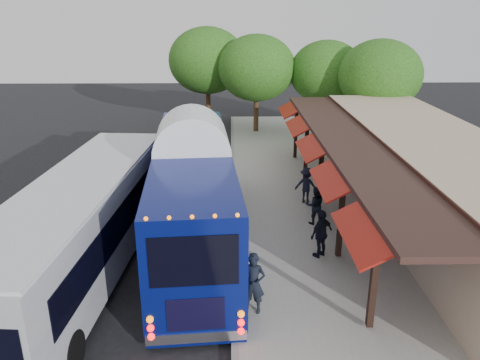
% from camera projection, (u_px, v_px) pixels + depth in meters
% --- Properties ---
extents(ground, '(90.00, 90.00, 0.00)m').
position_uv_depth(ground, '(233.00, 262.00, 16.76)').
color(ground, black).
rests_on(ground, ground).
extents(sidewalk, '(10.00, 40.00, 0.15)m').
position_uv_depth(sidewalk, '(346.00, 213.00, 20.59)').
color(sidewalk, '#9E9B93').
rests_on(sidewalk, ground).
extents(curb, '(0.20, 40.00, 0.16)m').
position_uv_depth(curb, '(233.00, 214.00, 20.50)').
color(curb, gray).
rests_on(curb, ground).
extents(station_shelter, '(8.15, 20.00, 3.60)m').
position_uv_depth(station_shelter, '(427.00, 175.00, 20.04)').
color(station_shelter, tan).
rests_on(station_shelter, ground).
extents(coach_bus, '(3.69, 12.93, 4.09)m').
position_uv_depth(coach_bus, '(194.00, 189.00, 17.52)').
color(coach_bus, '#08115E').
rests_on(coach_bus, ground).
extents(city_bus, '(3.66, 12.80, 3.40)m').
position_uv_depth(city_bus, '(82.00, 224.00, 15.31)').
color(city_bus, '#95979D').
rests_on(city_bus, ground).
extents(ped_a, '(0.77, 0.60, 1.86)m').
position_uv_depth(ped_a, '(254.00, 283.00, 13.44)').
color(ped_a, black).
rests_on(ped_a, sidewalk).
extents(ped_b, '(0.80, 0.62, 1.62)m').
position_uv_depth(ped_b, '(315.00, 205.00, 19.19)').
color(ped_b, black).
rests_on(ped_b, sidewalk).
extents(ped_c, '(1.09, 1.00, 1.79)m').
position_uv_depth(ped_c, '(321.00, 234.00, 16.54)').
color(ped_c, black).
rests_on(ped_c, sidewalk).
extents(ped_d, '(1.22, 0.94, 1.67)m').
position_uv_depth(ped_d, '(306.00, 185.00, 21.35)').
color(ped_d, black).
rests_on(ped_d, sidewalk).
extents(sign_board, '(0.16, 0.44, 0.98)m').
position_uv_depth(sign_board, '(350.00, 220.00, 18.16)').
color(sign_board, black).
rests_on(sign_board, sidewalk).
extents(tree_left, '(5.51, 5.51, 7.05)m').
position_uv_depth(tree_left, '(257.00, 68.00, 33.08)').
color(tree_left, '#382314').
rests_on(tree_left, ground).
extents(tree_mid, '(5.20, 5.20, 6.66)m').
position_uv_depth(tree_mid, '(327.00, 72.00, 32.87)').
color(tree_mid, '#382314').
rests_on(tree_mid, ground).
extents(tree_right, '(5.38, 5.38, 6.89)m').
position_uv_depth(tree_right, '(380.00, 75.00, 30.12)').
color(tree_right, '#382314').
rests_on(tree_right, ground).
extents(tree_far, '(5.85, 5.85, 7.49)m').
position_uv_depth(tree_far, '(207.00, 61.00, 35.18)').
color(tree_far, '#382314').
rests_on(tree_far, ground).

